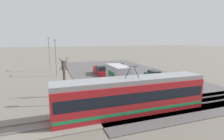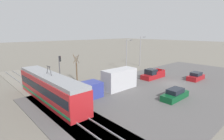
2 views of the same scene
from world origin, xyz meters
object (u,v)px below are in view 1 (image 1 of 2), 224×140
(traffic_light_pole, at_px, (64,77))
(street_lamp_mid_block, at_px, (49,52))
(sedan_car_0, at_px, (154,75))
(box_truck, at_px, (122,78))
(light_rail_tram, at_px, (132,96))
(pickup_truck, at_px, (101,71))
(street_lamp_near_crossing, at_px, (56,55))
(sedan_car_1, at_px, (119,67))
(street_tree, at_px, (65,79))

(traffic_light_pole, distance_m, street_lamp_mid_block, 23.83)
(sedan_car_0, bearing_deg, street_lamp_mid_block, -40.06)
(box_truck, xyz_separation_m, traffic_light_pole, (8.81, 4.44, 1.71))
(light_rail_tram, bearing_deg, box_truck, -106.67)
(pickup_truck, bearing_deg, sedan_car_0, 140.43)
(box_truck, height_order, sedan_car_0, box_truck)
(pickup_truck, relative_size, sedan_car_0, 1.17)
(box_truck, relative_size, sedan_car_0, 2.07)
(pickup_truck, bearing_deg, traffic_light_pole, 60.48)
(street_lamp_near_crossing, bearing_deg, street_lamp_mid_block, -79.80)
(sedan_car_0, xyz_separation_m, street_lamp_mid_block, (18.41, -15.48, 3.90))
(sedan_car_0, relative_size, traffic_light_pole, 0.94)
(light_rail_tram, height_order, sedan_car_1, light_rail_tram)
(street_lamp_near_crossing, bearing_deg, light_rail_tram, 106.21)
(sedan_car_1, bearing_deg, sedan_car_0, 100.45)
(light_rail_tram, bearing_deg, traffic_light_pole, -35.88)
(box_truck, distance_m, sedan_car_0, 9.17)
(sedan_car_1, xyz_separation_m, street_lamp_near_crossing, (15.00, 3.17, 3.59))
(pickup_truck, bearing_deg, light_rail_tram, 82.79)
(box_truck, bearing_deg, light_rail_tram, 73.33)
(pickup_truck, xyz_separation_m, traffic_light_pole, (8.64, 15.26, 2.47))
(light_rail_tram, height_order, sedan_car_0, light_rail_tram)
(box_truck, height_order, street_lamp_near_crossing, street_lamp_near_crossing)
(street_lamp_near_crossing, bearing_deg, pickup_truck, 167.67)
(pickup_truck, xyz_separation_m, street_tree, (8.32, 12.17, 1.50))
(light_rail_tram, height_order, traffic_light_pole, traffic_light_pole)
(light_rail_tram, relative_size, street_lamp_mid_block, 1.95)
(sedan_car_0, xyz_separation_m, street_tree, (16.76, 5.19, 1.62))
(light_rail_tram, distance_m, pickup_truck, 19.88)
(box_truck, bearing_deg, street_tree, 9.08)
(pickup_truck, xyz_separation_m, street_lamp_mid_block, (9.96, -8.50, 3.77))
(street_tree, xyz_separation_m, street_lamp_mid_block, (1.65, -20.67, 2.27))
(pickup_truck, bearing_deg, street_lamp_mid_block, -40.47)
(street_lamp_mid_block, bearing_deg, sedan_car_0, 139.94)
(sedan_car_1, bearing_deg, box_truck, 69.16)
(pickup_truck, relative_size, traffic_light_pole, 1.11)
(sedan_car_0, distance_m, sedan_car_1, 12.27)
(street_lamp_mid_block, bearing_deg, box_truck, 117.68)
(box_truck, bearing_deg, traffic_light_pole, 26.74)
(box_truck, distance_m, pickup_truck, 10.85)
(box_truck, distance_m, street_lamp_near_crossing, 15.80)
(box_truck, relative_size, street_tree, 1.94)
(traffic_light_pole, relative_size, street_lamp_mid_block, 0.63)
(pickup_truck, bearing_deg, box_truck, 90.89)
(light_rail_tram, bearing_deg, pickup_truck, -97.21)
(pickup_truck, distance_m, sedan_car_0, 10.96)
(light_rail_tram, height_order, street_tree, street_tree)
(light_rail_tram, relative_size, sedan_car_1, 3.66)
(pickup_truck, height_order, street_lamp_mid_block, street_lamp_mid_block)
(light_rail_tram, height_order, box_truck, light_rail_tram)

